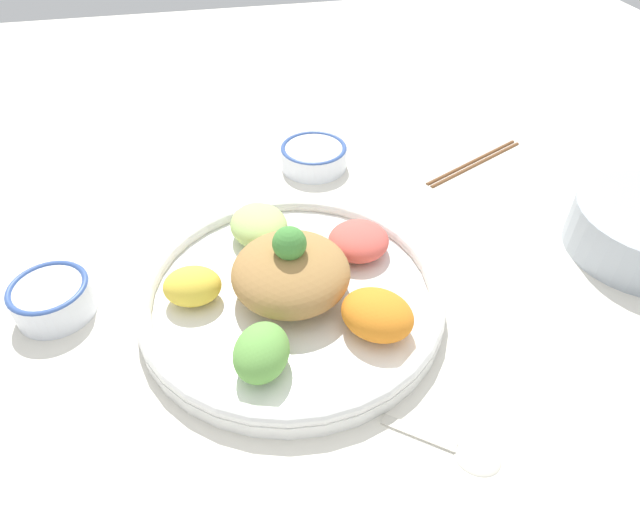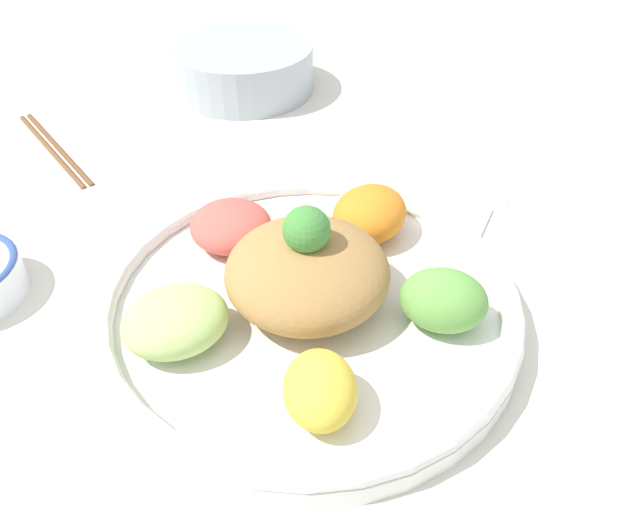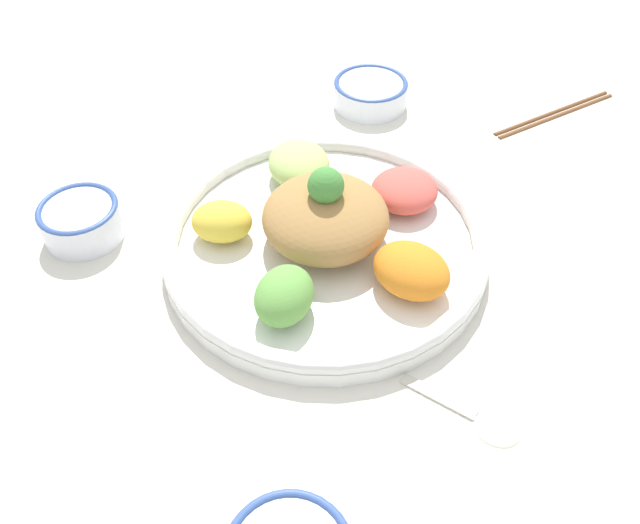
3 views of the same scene
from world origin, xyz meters
name	(u,v)px [view 3 (image 3 of 3)]	position (x,y,z in m)	size (l,w,h in m)	color
ground_plane	(324,237)	(0.00, 0.00, 0.00)	(2.40, 2.40, 0.00)	silver
salad_platter	(325,234)	(0.00, 0.02, 0.03)	(0.38, 0.38, 0.12)	white
rice_bowl_blue	(81,219)	(0.29, -0.02, 0.03)	(0.10, 0.10, 0.05)	white
sauce_bowl_dark	(370,92)	(-0.09, -0.29, 0.02)	(0.11, 0.11, 0.04)	white
chopsticks_pair_near	(555,113)	(-0.37, -0.24, 0.00)	(0.21, 0.12, 0.01)	brown
serving_spoon_main	(477,416)	(-0.13, 0.26, 0.00)	(0.11, 0.10, 0.01)	beige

